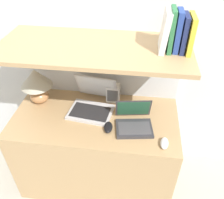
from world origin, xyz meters
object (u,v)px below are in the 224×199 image
object	(u,v)px
laptop_small	(134,122)
computer_mouse	(108,127)
table_lamp	(36,82)
laptop_large	(93,103)
book_navy	(184,33)
book_white	(165,31)
book_green	(171,30)
book_yellow	(190,34)
book_blue	(178,31)
second_mouse	(164,143)
router_box	(113,93)

from	to	relation	value
laptop_small	computer_mouse	bearing A→B (deg)	-162.51
table_lamp	laptop_large	size ratio (longest dim) A/B	0.80
book_navy	book_white	world-z (taller)	book_white
book_green	book_navy	bearing A→B (deg)	0.00
laptop_small	book_yellow	distance (m)	0.70
laptop_large	book_blue	bearing A→B (deg)	-2.97
laptop_large	laptop_small	distance (m)	0.37
book_blue	book_green	bearing A→B (deg)	180.00
table_lamp	computer_mouse	distance (m)	0.67
laptop_small	book_white	world-z (taller)	book_white
computer_mouse	second_mouse	world-z (taller)	same
book_yellow	book_navy	distance (m)	0.04
book_yellow	book_navy	world-z (taller)	book_navy
book_blue	book_white	size ratio (longest dim) A/B	1.00
computer_mouse	laptop_large	bearing A→B (deg)	125.79
computer_mouse	second_mouse	xyz separation A→B (m)	(0.39, -0.10, 0.00)
book_blue	laptop_large	bearing A→B (deg)	177.03
laptop_large	book_green	distance (m)	0.81
table_lamp	router_box	bearing A→B (deg)	8.81
book_navy	book_yellow	bearing A→B (deg)	0.00
router_box	laptop_small	bearing A→B (deg)	-56.26
computer_mouse	book_white	distance (m)	0.76
book_blue	book_yellow	bearing A→B (deg)	0.00
router_box	book_green	xyz separation A→B (m)	(0.36, -0.15, 0.61)
book_white	laptop_small	bearing A→B (deg)	-137.53
second_mouse	book_white	size ratio (longest dim) A/B	0.44
second_mouse	book_yellow	world-z (taller)	book_yellow
laptop_large	book_navy	distance (m)	0.85
book_green	book_yellow	bearing A→B (deg)	0.00
second_mouse	book_white	xyz separation A→B (m)	(-0.07, 0.28, 0.66)
laptop_small	book_blue	bearing A→B (deg)	30.88
second_mouse	computer_mouse	bearing A→B (deg)	165.87
book_green	router_box	bearing A→B (deg)	157.15
laptop_large	laptop_small	world-z (taller)	laptop_large
router_box	book_white	world-z (taller)	book_white
table_lamp	book_blue	world-z (taller)	book_blue
laptop_large	table_lamp	bearing A→B (deg)	175.80
table_lamp	computer_mouse	size ratio (longest dim) A/B	2.60
table_lamp	laptop_large	distance (m)	0.47
table_lamp	book_green	distance (m)	1.08
router_box	book_navy	size ratio (longest dim) A/B	0.68
laptop_small	second_mouse	xyz separation A→B (m)	(0.21, -0.16, -0.02)
book_green	book_white	distance (m)	0.04
laptop_large	book_green	size ratio (longest dim) A/B	1.48
second_mouse	book_yellow	bearing A→B (deg)	75.38
computer_mouse	book_white	world-z (taller)	book_white
computer_mouse	book_navy	xyz separation A→B (m)	(0.43, 0.18, 0.65)
second_mouse	book_navy	bearing A→B (deg)	82.65
book_yellow	book_white	distance (m)	0.15
computer_mouse	table_lamp	bearing A→B (deg)	157.76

